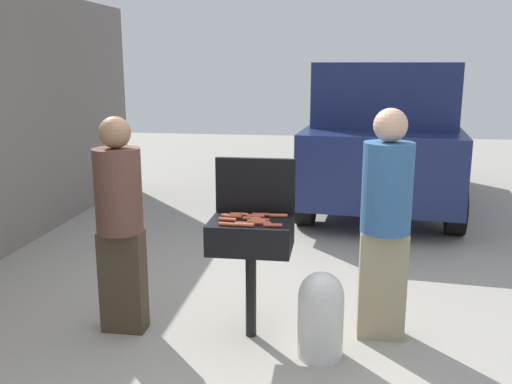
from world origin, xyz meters
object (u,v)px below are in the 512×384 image
hot_dog_3 (252,218)px  hot_dog_8 (260,220)px  hot_dog_4 (239,214)px  propane_tank (321,313)px  hot_dog_6 (279,216)px  parked_minivan (384,133)px  hot_dog_2 (256,221)px  hot_dog_0 (262,223)px  bbq_grill (251,239)px  hot_dog_10 (230,215)px  hot_dog_14 (228,224)px  hot_dog_7 (228,219)px  hot_dog_9 (244,223)px  person_left (120,218)px  person_right (386,217)px  hot_dog_5 (273,225)px  hot_dog_13 (233,217)px  hot_dog_11 (256,216)px  hot_dog_1 (245,225)px  hot_dog_12 (261,215)px

hot_dog_3 → hot_dog_8: bearing=-29.7°
hot_dog_4 → propane_tank: size_ratio=0.21×
hot_dog_6 → parked_minivan: parked_minivan is taller
hot_dog_2 → propane_tank: bearing=-18.8°
hot_dog_6 → hot_dog_0: bearing=-114.1°
bbq_grill → hot_dog_0: bearing=-46.8°
hot_dog_10 → hot_dog_14: 0.23m
hot_dog_7 → hot_dog_10: same height
hot_dog_9 → person_left: (-0.95, 0.08, -0.02)m
hot_dog_7 → person_right: person_right is taller
hot_dog_3 → hot_dog_9: bearing=-102.9°
hot_dog_5 → hot_dog_9: same height
bbq_grill → hot_dog_3: hot_dog_3 is taller
hot_dog_2 → hot_dog_13: size_ratio=1.00×
hot_dog_11 → person_left: (-1.00, -0.12, -0.02)m
hot_dog_3 → hot_dog_5: 0.23m
hot_dog_1 → propane_tank: bearing=-6.6°
hot_dog_3 → hot_dog_7: bearing=-161.7°
hot_dog_4 → person_right: size_ratio=0.08×
hot_dog_12 → person_right: bearing=0.9°
hot_dog_4 → hot_dog_12: same height
hot_dog_0 → person_right: 0.90m
hot_dog_8 → propane_tank: bearing=-23.8°
hot_dog_2 → hot_dog_4: same height
hot_dog_12 → hot_dog_11: bearing=-126.9°
hot_dog_13 → person_right: person_right is taller
hot_dog_4 → hot_dog_11: bearing=-13.1°
bbq_grill → person_left: bearing=-177.5°
hot_dog_0 → propane_tank: hot_dog_0 is taller
hot_dog_0 → hot_dog_9: bearing=-166.8°
hot_dog_0 → hot_dog_11: size_ratio=1.00×
hot_dog_2 → hot_dog_12: (0.01, 0.19, 0.00)m
hot_dog_2 → hot_dog_6: (0.14, 0.18, 0.00)m
hot_dog_6 → hot_dog_13: (-0.33, -0.08, 0.00)m
hot_dog_8 → hot_dog_12: bearing=95.3°
hot_dog_8 → hot_dog_9: same height
hot_dog_7 → hot_dog_14: bearing=-77.8°
hot_dog_14 → hot_dog_9: bearing=16.8°
propane_tank → person_left: person_left is taller
propane_tank → person_left: size_ratio=0.37×
hot_dog_13 → parked_minivan: size_ratio=0.03×
person_left → hot_dog_14: bearing=-7.0°
hot_dog_2 → hot_dog_4: (-0.15, 0.17, 0.00)m
hot_dog_1 → hot_dog_12: 0.29m
hot_dog_1 → person_right: 1.02m
hot_dog_1 → hot_dog_0: bearing=29.4°
hot_dog_6 → hot_dog_9: (-0.22, -0.24, 0.00)m
hot_dog_4 → hot_dog_13: same height
hot_dog_0 → hot_dog_6: 0.24m
bbq_grill → hot_dog_13: size_ratio=6.95×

